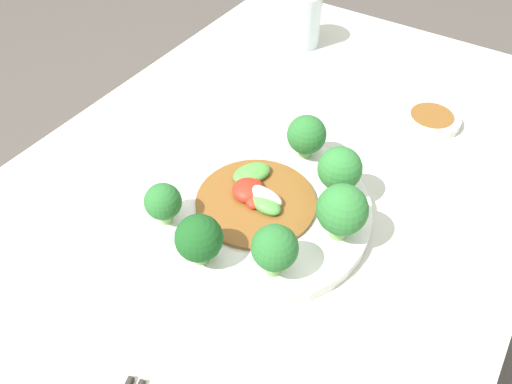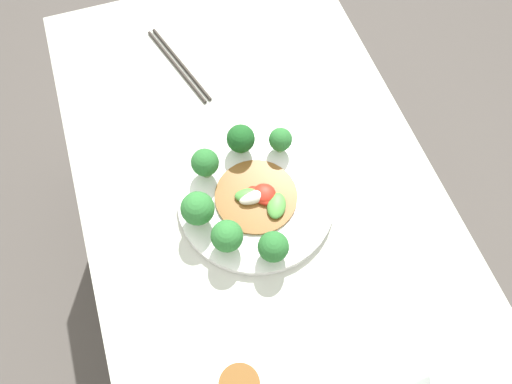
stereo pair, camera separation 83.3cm
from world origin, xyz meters
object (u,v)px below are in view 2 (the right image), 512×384
Objects in this scene: broccoli_northwest at (227,236)px; broccoli_west at (273,247)px; chopsticks at (179,65)px; plate at (256,199)px; broccoli_east at (241,139)px; stirfry_center at (259,197)px; broccoli_northeast at (205,163)px; broccoli_north at (198,209)px; broccoli_southeast at (280,140)px.

broccoli_northwest reaches higher than broccoli_west.
broccoli_northwest is at bearing 177.51° from chopsticks.
broccoli_east is (0.11, -0.01, 0.04)m from plate.
broccoli_east is (0.18, -0.08, -0.00)m from broccoli_northwest.
stirfry_center is at bearing -170.60° from chopsticks.
broccoli_northeast is at bearing 19.00° from broccoli_west.
broccoli_north is 0.38m from chopsticks.
broccoli_southeast is at bearing -42.25° from plate.
broccoli_northwest is 0.07m from broccoli_north.
broccoli_west is at bearing 157.26° from broccoli_southeast.
broccoli_northeast reaches higher than chopsticks.
broccoli_west is at bearing -161.00° from broccoli_northeast.
broccoli_west is 0.84× the size of broccoli_north.
broccoli_east reaches higher than chopsticks.
plate is 0.12m from broccoli_east.
broccoli_west is 0.11m from stirfry_center.
broccoli_east is at bearing 71.97° from broccoli_southeast.
broccoli_northeast reaches higher than plate.
broccoli_north is 0.16m from broccoli_east.
broccoli_northwest is (-0.16, 0.15, 0.01)m from broccoli_southeast.
broccoli_north reaches higher than broccoli_northwest.
broccoli_west is 0.48m from chopsticks.
chopsticks is at bearing 25.52° from broccoli_southeast.
chopsticks is at bearing 8.93° from plate.
broccoli_northeast is (-0.01, 0.15, 0.01)m from broccoli_southeast.
broccoli_northeast is 0.91× the size of broccoli_north.
broccoli_west is at bearing -135.52° from broccoli_north.
broccoli_southeast reaches higher than chopsticks.
broccoli_north is at bearing 95.26° from plate.
chopsticks is at bearing 9.40° from stirfry_center.
broccoli_east is at bearing -44.45° from broccoli_north.
broccoli_west is at bearing 176.48° from plate.
broccoli_northeast is at bearing 176.87° from chopsticks.
broccoli_southeast is 0.24× the size of chopsticks.
broccoli_southeast is 0.21m from broccoli_north.
broccoli_northeast is 0.29× the size of chopsticks.
broccoli_east reaches higher than broccoli_west.
broccoli_northwest is (-0.07, 0.08, 0.05)m from plate.
broccoli_northwest is 0.45× the size of stirfry_center.
broccoli_northeast is at bearing -23.27° from broccoli_north.
broccoli_northeast is 0.44× the size of stirfry_center.
broccoli_northwest is at bearing 134.10° from plate.
broccoli_east is at bearing -2.75° from plate.
broccoli_northwest is at bearing 155.82° from broccoli_east.
broccoli_southeast is 0.21m from broccoli_west.
broccoli_southeast reaches higher than plate.
broccoli_northwest reaches higher than broccoli_east.
broccoli_west is 0.96× the size of broccoli_east.
plate reaches higher than chopsticks.
stirfry_center reaches higher than plate.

